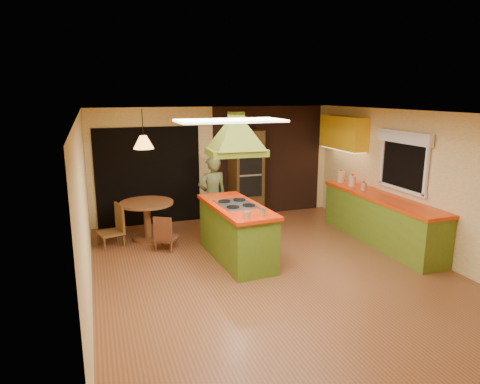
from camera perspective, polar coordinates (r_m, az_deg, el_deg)
name	(u,v)px	position (r m, az deg, el deg)	size (l,w,h in m)	color
ground	(273,271)	(6.99, 4.45, -10.51)	(6.50, 6.50, 0.00)	brown
room_walls	(275,196)	(6.59, 4.64, -0.49)	(5.50, 6.50, 6.50)	#FBECB4
ceiling_plane	(276,113)	(6.41, 4.85, 10.44)	(6.50, 6.50, 0.00)	silver
brick_panel	(268,161)	(9.98, 3.76, 4.18)	(2.64, 0.03, 2.50)	#381E14
nook_opening	(149,177)	(9.31, -12.06, 2.02)	(2.20, 0.03, 2.10)	black
right_counter	(380,219)	(8.52, 18.16, -3.45)	(0.62, 3.05, 0.92)	olive
upper_cabinets	(343,133)	(9.60, 13.60, 7.71)	(0.34, 1.40, 0.70)	yellow
window_right	(404,151)	(8.26, 21.01, 5.13)	(0.12, 1.35, 1.06)	black
fluor_panel	(230,121)	(4.90, -1.33, 9.49)	(1.20, 0.60, 0.03)	white
kitchen_island	(236,232)	(7.30, -0.49, -5.30)	(0.90, 1.97, 0.98)	#55771D
range_hood	(236,127)	(6.95, -0.51, 8.67)	(0.94, 0.70, 0.78)	olive
man	(213,196)	(8.41, -3.68, -0.60)	(0.59, 0.39, 1.61)	#454C28
wall_oven	(246,175)	(9.53, 0.81, 2.27)	(0.69, 0.63, 2.00)	#4D3619
dining_table	(147,213)	(8.42, -12.28, -2.77)	(1.01, 1.01, 0.76)	brown
chair_left	(110,225)	(8.32, -16.94, -4.29)	(0.42, 0.42, 0.78)	brown
chair_near	(166,232)	(7.89, -9.81, -5.30)	(0.36, 0.36, 0.65)	brown
pendant_lamp	(143,142)	(8.16, -12.75, 6.50)	(0.38, 0.38, 0.24)	#FF9E3F
canister_large	(341,177)	(9.42, 13.29, 2.00)	(0.16, 0.16, 0.23)	beige
canister_medium	(352,181)	(9.07, 14.72, 1.43)	(0.15, 0.15, 0.21)	beige
canister_small	(364,187)	(8.75, 16.16, 0.71)	(0.11, 0.11, 0.14)	beige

